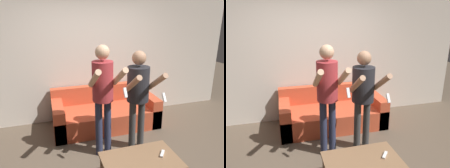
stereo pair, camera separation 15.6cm
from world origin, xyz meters
TOP-DOWN VIEW (x-y plane):
  - ground_plane at (0.00, 0.00)m, footprint 14.00×14.00m
  - wall_back at (0.00, 1.79)m, footprint 6.40×0.06m
  - couch at (0.17, 1.29)m, footprint 2.03×0.94m
  - person_standing_left at (-0.11, 0.33)m, footprint 0.43×0.67m
  - person_standing_right at (0.45, 0.34)m, footprint 0.46×0.68m
  - coffee_table at (0.15, -0.49)m, footprint 0.96×0.62m
  - remote_on_table at (0.45, -0.48)m, footprint 0.12×0.14m

SIDE VIEW (x-z plane):
  - ground_plane at x=0.00m, z-range 0.00..0.00m
  - couch at x=0.17m, z-range -0.12..0.63m
  - coffee_table at x=0.15m, z-range 0.17..0.59m
  - remote_on_table at x=0.45m, z-range 0.42..0.44m
  - person_standing_right at x=0.45m, z-range 0.21..1.85m
  - person_standing_left at x=-0.11m, z-range 0.22..1.97m
  - wall_back at x=0.00m, z-range 0.00..2.70m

